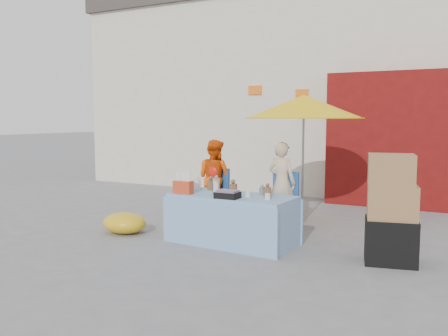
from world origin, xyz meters
The scene contains 10 objects.
ground centered at (0.00, 0.00, 0.00)m, with size 80.00×80.00×0.00m, color slate.
backdrop centered at (0.52, 7.52, 3.10)m, with size 14.00×8.00×7.80m.
market_table centered at (0.29, 0.29, 0.35)m, with size 1.81×0.95×1.06m.
chair_left centered at (-0.79, 1.65, 0.26)m, with size 0.56×0.56×0.85m.
chair_right centered at (0.46, 1.65, 0.26)m, with size 0.56×0.56×0.85m.
vendor_orange centered at (-0.79, 1.79, 0.67)m, with size 0.65×0.51×1.35m, color #F0540C.
vendor_beige centered at (0.46, 1.79, 0.67)m, with size 0.49×0.32×1.34m, color beige.
umbrella centered at (0.76, 1.94, 1.89)m, with size 1.90×1.90×2.09m.
box_stack centered at (2.36, 0.34, 0.60)m, with size 0.67×0.59×1.30m.
tarp_bundle centered at (-1.39, 0.06, 0.15)m, with size 0.69×0.55×0.31m, color gold.
Camera 1 is at (3.12, -5.45, 1.72)m, focal length 38.00 mm.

